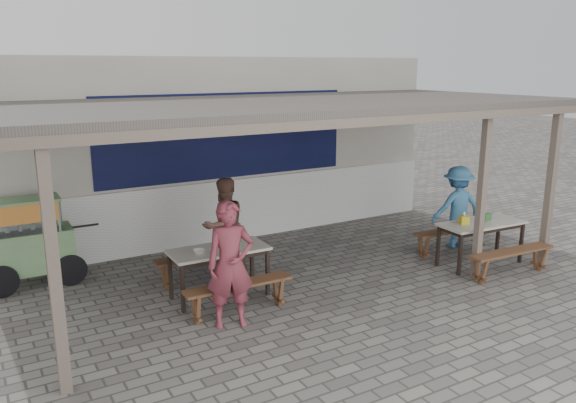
# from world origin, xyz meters

# --- Properties ---
(ground) EXTENTS (60.00, 60.00, 0.00)m
(ground) POSITION_xyz_m (0.00, 0.00, 0.00)
(ground) COLOR slate
(ground) RESTS_ON ground
(back_wall) EXTENTS (9.00, 1.28, 3.50)m
(back_wall) POSITION_xyz_m (-0.00, 3.58, 1.72)
(back_wall) COLOR beige
(back_wall) RESTS_ON ground
(warung_roof) EXTENTS (9.00, 4.21, 2.81)m
(warung_roof) POSITION_xyz_m (0.02, 0.90, 2.71)
(warung_roof) COLOR #524A46
(warung_roof) RESTS_ON ground
(table_left) EXTENTS (1.44, 0.69, 0.75)m
(table_left) POSITION_xyz_m (-1.50, 0.49, 0.67)
(table_left) COLOR beige
(table_left) RESTS_ON ground
(bench_left_street) EXTENTS (1.54, 0.31, 0.45)m
(bench_left_street) POSITION_xyz_m (-1.51, -0.19, 0.34)
(bench_left_street) COLOR brown
(bench_left_street) RESTS_ON ground
(bench_left_wall) EXTENTS (1.54, 0.31, 0.45)m
(bench_left_wall) POSITION_xyz_m (-1.48, 1.17, 0.34)
(bench_left_wall) COLOR brown
(bench_left_wall) RESTS_ON ground
(table_right) EXTENTS (1.55, 0.73, 0.75)m
(table_right) POSITION_xyz_m (2.94, -0.45, 0.67)
(table_right) COLOR beige
(table_right) RESTS_ON ground
(bench_right_street) EXTENTS (1.63, 0.38, 0.45)m
(bench_right_street) POSITION_xyz_m (2.90, -1.13, 0.34)
(bench_right_street) COLOR brown
(bench_right_street) RESTS_ON ground
(bench_right_wall) EXTENTS (1.63, 0.38, 0.45)m
(bench_right_wall) POSITION_xyz_m (2.98, 0.22, 0.34)
(bench_right_wall) COLOR brown
(bench_right_wall) RESTS_ON ground
(vendor_cart) EXTENTS (1.75, 0.67, 1.38)m
(vendor_cart) POSITION_xyz_m (-3.81, 2.39, 0.75)
(vendor_cart) COLOR #6B9764
(vendor_cart) RESTS_ON ground
(patron_street_side) EXTENTS (0.70, 0.54, 1.69)m
(patron_street_side) POSITION_xyz_m (-1.73, -0.45, 0.84)
(patron_street_side) COLOR brown
(patron_street_side) RESTS_ON ground
(patron_wall_side) EXTENTS (0.85, 0.71, 1.59)m
(patron_wall_side) POSITION_xyz_m (-0.99, 1.43, 0.79)
(patron_wall_side) COLOR brown
(patron_wall_side) RESTS_ON ground
(patron_right_table) EXTENTS (1.10, 0.78, 1.54)m
(patron_right_table) POSITION_xyz_m (3.34, 0.48, 0.77)
(patron_right_table) COLOR teal
(patron_right_table) RESTS_ON ground
(tissue_box) EXTENTS (0.18, 0.18, 0.14)m
(tissue_box) POSITION_xyz_m (2.59, -0.37, 0.82)
(tissue_box) COLOR gold
(tissue_box) RESTS_ON table_right
(donation_box) EXTENTS (0.17, 0.12, 0.11)m
(donation_box) POSITION_xyz_m (3.09, -0.40, 0.81)
(donation_box) COLOR #2E672E
(donation_box) RESTS_ON table_right
(condiment_jar) EXTENTS (0.07, 0.07, 0.08)m
(condiment_jar) POSITION_xyz_m (-1.16, 0.62, 0.79)
(condiment_jar) COLOR beige
(condiment_jar) RESTS_ON table_left
(condiment_bowl) EXTENTS (0.19, 0.19, 0.04)m
(condiment_bowl) POSITION_xyz_m (-1.81, 0.46, 0.77)
(condiment_bowl) COLOR silver
(condiment_bowl) RESTS_ON table_left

